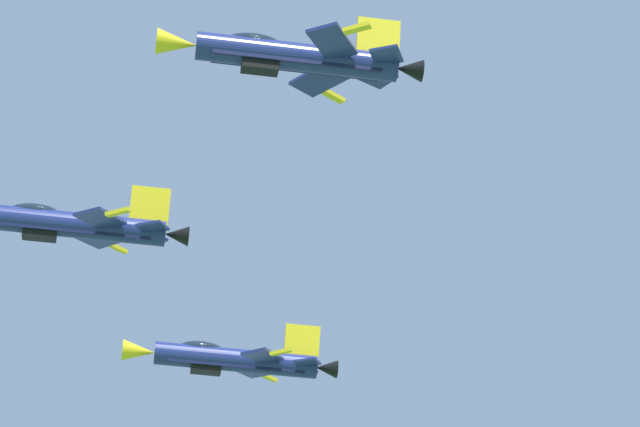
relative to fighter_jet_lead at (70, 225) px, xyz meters
The scene contains 3 objects.
fighter_jet_lead is the anchor object (origin of this frame).
fighter_jet_left_wing 20.69m from the fighter_jet_lead, 39.99° to the right, with size 15.82×9.78×4.99m.
fighter_jet_right_wing 18.97m from the fighter_jet_lead, 62.46° to the left, with size 15.82×9.58×5.17m.
Camera 1 is at (-0.26, -6.69, 1.48)m, focal length 89.45 mm.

